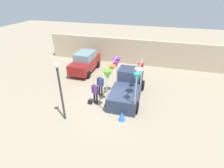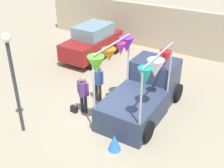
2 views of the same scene
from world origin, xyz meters
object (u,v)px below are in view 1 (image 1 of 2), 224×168
(handbag, at_px, (90,102))
(folded_kite_bundle_azure, at_px, (122,116))
(vendor_truck, at_px, (127,86))
(street_lamp, at_px, (60,84))
(parked_car, at_px, (85,62))
(person_customer, at_px, (95,91))
(person_vendor, at_px, (100,83))

(handbag, distance_m, folded_kite_bundle_azure, 2.73)
(vendor_truck, height_order, street_lamp, street_lamp)
(vendor_truck, bearing_deg, handbag, -144.43)
(folded_kite_bundle_azure, bearing_deg, parked_car, 129.68)
(person_customer, bearing_deg, street_lamp, -120.42)
(person_vendor, bearing_deg, person_customer, -90.00)
(person_customer, height_order, folded_kite_bundle_azure, person_customer)
(person_vendor, bearing_deg, vendor_truck, 11.34)
(parked_car, xyz_separation_m, folded_kite_bundle_azure, (5.01, -6.03, -0.64))
(person_customer, height_order, person_vendor, person_vendor)
(street_lamp, bearing_deg, folded_kite_bundle_azure, 13.85)
(person_vendor, distance_m, street_lamp, 3.65)
(vendor_truck, relative_size, street_lamp, 1.11)
(vendor_truck, bearing_deg, person_customer, -143.45)
(person_customer, distance_m, folded_kite_bundle_azure, 2.59)
(street_lamp, bearing_deg, person_customer, 59.58)
(street_lamp, relative_size, folded_kite_bundle_azure, 6.20)
(parked_car, bearing_deg, folded_kite_bundle_azure, -50.32)
(parked_car, height_order, person_customer, parked_car)
(parked_car, distance_m, person_vendor, 4.70)
(person_vendor, xyz_separation_m, street_lamp, (-1.23, -3.13, 1.43))
(vendor_truck, distance_m, street_lamp, 4.96)
(parked_car, xyz_separation_m, person_customer, (2.85, -4.78, 0.03))
(parked_car, xyz_separation_m, street_lamp, (1.62, -6.87, 1.50))
(person_customer, relative_size, folded_kite_bundle_azure, 2.71)
(vendor_truck, xyz_separation_m, handbag, (-2.27, -1.62, -0.78))
(person_vendor, bearing_deg, street_lamp, -111.42)
(handbag, relative_size, folded_kite_bundle_azure, 0.47)
(handbag, xyz_separation_m, street_lamp, (-0.88, -1.89, 2.31))
(person_vendor, xyz_separation_m, folded_kite_bundle_azure, (2.16, -2.30, -0.72))
(person_customer, distance_m, person_vendor, 1.04)
(person_customer, xyz_separation_m, street_lamp, (-1.23, -2.09, 1.47))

